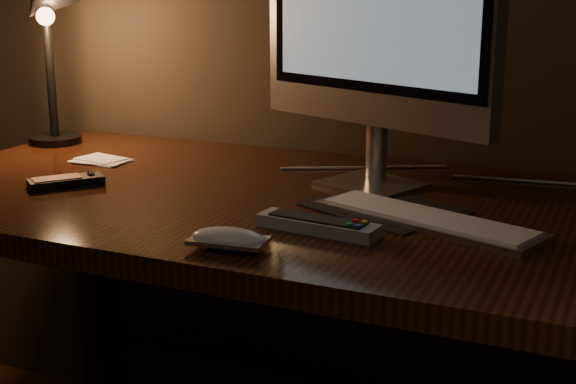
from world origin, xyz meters
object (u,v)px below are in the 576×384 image
at_px(keyboard, 426,219).
at_px(tv_remote, 318,225).
at_px(monitor, 375,13).
at_px(desk_lamp, 45,26).
at_px(mouse, 228,242).
at_px(desk, 326,256).
at_px(media_remote, 66,181).

relative_size(keyboard, tv_remote, 1.92).
height_order(monitor, desk_lamp, monitor).
bearing_deg(mouse, desk, 82.10).
distance_m(keyboard, desk_lamp, 1.00).
xyz_separation_m(monitor, keyboard, (0.15, -0.18, -0.31)).
bearing_deg(desk_lamp, tv_remote, -29.32).
bearing_deg(monitor, mouse, -78.21).
distance_m(keyboard, tv_remote, 0.18).
relative_size(keyboard, mouse, 3.41).
bearing_deg(desk_lamp, keyboard, -19.92).
xyz_separation_m(desk, tv_remote, (0.08, -0.24, 0.14)).
bearing_deg(monitor, media_remote, -134.70).
xyz_separation_m(tv_remote, desk_lamp, (-0.79, 0.34, 0.26)).
relative_size(desk, tv_remote, 8.08).
height_order(mouse, media_remote, media_remote).
xyz_separation_m(mouse, tv_remote, (0.09, 0.13, 0.00)).
bearing_deg(mouse, monitor, 73.24).
relative_size(desk, monitor, 2.98).
height_order(desk, keyboard, keyboard).
bearing_deg(keyboard, desk, 168.43).
xyz_separation_m(keyboard, media_remote, (-0.68, -0.05, 0.00)).
bearing_deg(desk_lamp, monitor, -9.65).
distance_m(monitor, keyboard, 0.39).
bearing_deg(keyboard, media_remote, -157.36).
bearing_deg(keyboard, monitor, 149.10).
height_order(media_remote, desk_lamp, desk_lamp).
xyz_separation_m(monitor, desk_lamp, (-0.78, 0.05, -0.04)).
bearing_deg(mouse, keyboard, 39.41).
bearing_deg(media_remote, desk, -30.34).
bearing_deg(keyboard, tv_remote, -123.15).
bearing_deg(desk_lamp, media_remote, -52.97).
xyz_separation_m(monitor, media_remote, (-0.52, -0.23, -0.31)).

